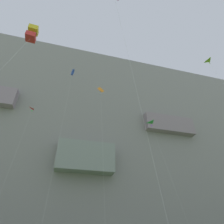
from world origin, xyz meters
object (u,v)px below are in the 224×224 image
(kite_delta_low_right, at_px, (218,73))
(kite_delta_near_cliff, at_px, (31,115))
(kite_delta_mid_left, at_px, (154,128))
(kite_diamond_high_center, at_px, (101,95))
(kite_delta_upper_right, at_px, (117,0))
(kite_box_low_left, at_px, (32,34))
(kite_diamond_upper_left, at_px, (72,76))

(kite_delta_low_right, bearing_deg, kite_delta_near_cliff, 141.40)
(kite_delta_mid_left, xyz_separation_m, kite_diamond_high_center, (-12.01, -0.94, 5.84))
(kite_delta_near_cliff, relative_size, kite_delta_low_right, 1.06)
(kite_diamond_high_center, height_order, kite_delta_low_right, kite_diamond_high_center)
(kite_delta_upper_right, bearing_deg, kite_box_low_left, 160.75)
(kite_diamond_upper_left, xyz_separation_m, kite_diamond_high_center, (6.49, 5.78, 1.48))
(kite_box_low_left, xyz_separation_m, kite_delta_low_right, (25.29, 1.79, 2.39))
(kite_box_low_left, relative_size, kite_diamond_high_center, 0.69)
(kite_diamond_high_center, relative_size, kite_delta_low_right, 1.22)
(kite_delta_mid_left, distance_m, kite_box_low_left, 29.64)
(kite_delta_upper_right, xyz_separation_m, kite_delta_mid_left, (14.30, 21.74, -3.54))
(kite_delta_near_cliff, height_order, kite_diamond_high_center, kite_diamond_high_center)
(kite_box_low_left, bearing_deg, kite_delta_near_cliff, 97.67)
(kite_delta_upper_right, distance_m, kite_delta_low_right, 17.68)
(kite_box_low_left, distance_m, kite_diamond_high_center, 22.29)
(kite_box_low_left, xyz_separation_m, kite_diamond_high_center, (10.85, 17.82, 7.84))
(kite_diamond_high_center, bearing_deg, kite_delta_low_right, -48.00)
(kite_delta_mid_left, xyz_separation_m, kite_box_low_left, (-22.86, -18.75, -2.00))
(kite_diamond_upper_left, bearing_deg, kite_box_low_left, -109.93)
(kite_box_low_left, bearing_deg, kite_delta_low_right, 4.04)
(kite_delta_near_cliff, distance_m, kite_delta_low_right, 36.68)
(kite_delta_mid_left, xyz_separation_m, kite_diamond_upper_left, (-18.50, -6.72, 4.36))
(kite_delta_mid_left, bearing_deg, kite_delta_low_right, -81.86)
(kite_delta_upper_right, xyz_separation_m, kite_diamond_high_center, (2.30, 20.80, 2.30))
(kite_delta_upper_right, xyz_separation_m, kite_delta_low_right, (16.73, 4.78, -3.15))
(kite_diamond_upper_left, height_order, kite_delta_low_right, kite_diamond_upper_left)
(kite_diamond_high_center, bearing_deg, kite_diamond_upper_left, -138.29)
(kite_diamond_upper_left, bearing_deg, kite_delta_mid_left, 19.97)
(kite_delta_near_cliff, relative_size, kite_diamond_upper_left, 0.93)
(kite_box_low_left, relative_size, kite_delta_low_right, 0.84)
(kite_box_low_left, xyz_separation_m, kite_diamond_upper_left, (4.36, 12.03, 6.36))
(kite_delta_upper_right, bearing_deg, kite_delta_near_cliff, 113.27)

